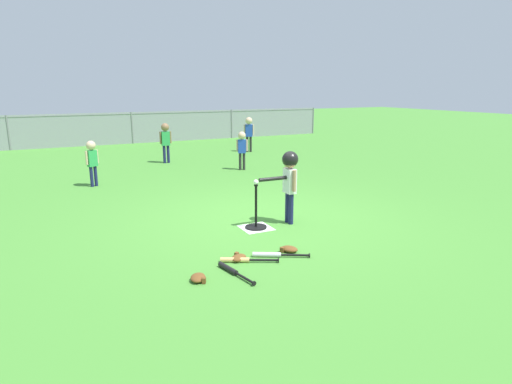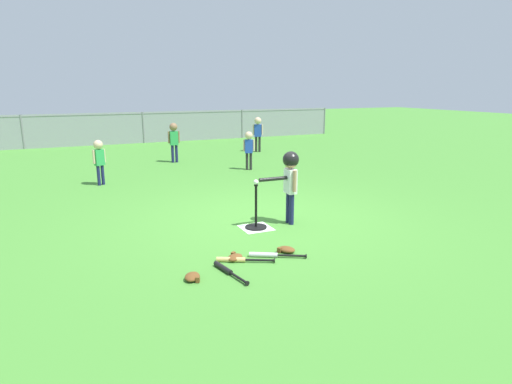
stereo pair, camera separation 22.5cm
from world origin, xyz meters
TOP-DOWN VIEW (x-y plane):
  - ground_plane at (0.00, 0.00)m, footprint 60.00×60.00m
  - home_plate at (-0.34, -0.37)m, footprint 0.44×0.44m
  - batting_tee at (-0.34, -0.37)m, footprint 0.32×0.32m
  - baseball_on_tee at (-0.34, -0.37)m, footprint 0.07×0.07m
  - batter_child at (0.22, -0.38)m, footprint 0.63×0.32m
  - fielder_deep_right at (2.93, 6.67)m, footprint 0.30×0.22m
  - fielder_deep_center at (1.42, 3.93)m, footprint 0.27×0.19m
  - fielder_near_right at (-2.15, 3.64)m, footprint 0.26×0.19m
  - fielder_deep_left at (-0.01, 5.80)m, footprint 0.32×0.22m
  - spare_bat_silver at (-0.66, -1.47)m, footprint 0.64×0.39m
  - spare_bat_wood at (-1.07, -1.44)m, footprint 0.65×0.37m
  - spare_bat_black at (-1.30, -1.66)m, footprint 0.18×0.66m
  - glove_by_plate at (-1.07, -1.37)m, footprint 0.27×0.25m
  - glove_near_bats at (-0.38, -1.40)m, footprint 0.25×0.27m
  - glove_tossed_aside at (-1.70, -1.69)m, footprint 0.24×0.27m
  - outfield_fence at (0.00, 10.54)m, footprint 16.06×0.06m

SIDE VIEW (x-z plane):
  - ground_plane at x=0.00m, z-range 0.00..0.00m
  - home_plate at x=-0.34m, z-range 0.00..0.01m
  - spare_bat_silver at x=-0.66m, z-range 0.00..0.06m
  - spare_bat_black at x=-1.30m, z-range 0.00..0.06m
  - spare_bat_wood at x=-1.07m, z-range 0.00..0.06m
  - glove_by_plate at x=-1.07m, z-range 0.00..0.07m
  - glove_near_bats at x=-0.38m, z-range 0.00..0.07m
  - glove_tossed_aside at x=-1.70m, z-range 0.00..0.07m
  - batting_tee at x=-0.34m, z-range -0.23..0.43m
  - outfield_fence at x=0.00m, z-range 0.04..1.19m
  - fielder_near_right at x=-2.15m, z-range 0.14..1.10m
  - fielder_deep_center at x=1.42m, z-range 0.14..1.10m
  - baseball_on_tee at x=-0.34m, z-range 0.66..0.74m
  - fielder_deep_left at x=-0.01m, z-range 0.16..1.25m
  - fielder_deep_right at x=2.93m, z-range 0.16..1.27m
  - batter_child at x=0.22m, z-range 0.24..1.35m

